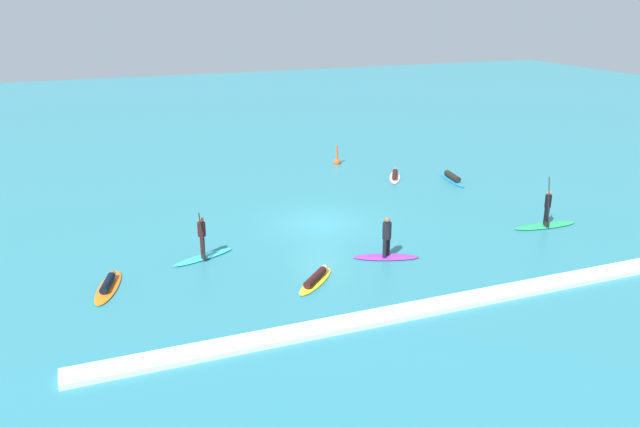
# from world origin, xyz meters

# --- Properties ---
(ground_plane) EXTENTS (120.00, 120.00, 0.00)m
(ground_plane) POSITION_xyz_m (0.00, 0.00, 0.00)
(ground_plane) COLOR teal
(ground_plane) RESTS_ON ground
(surfer_on_teal_board) EXTENTS (2.77, 1.54, 2.00)m
(surfer_on_teal_board) POSITION_xyz_m (-5.88, -2.06, 0.49)
(surfer_on_teal_board) COLOR #33C6CC
(surfer_on_teal_board) RESTS_ON ground_plane
(surfer_on_green_board) EXTENTS (3.23, 0.96, 2.39)m
(surfer_on_green_board) POSITION_xyz_m (9.49, -4.12, 0.36)
(surfer_on_green_board) COLOR #23B266
(surfer_on_green_board) RESTS_ON ground_plane
(surfer_on_white_board) EXTENTS (1.83, 2.65, 0.37)m
(surfer_on_white_board) POSITION_xyz_m (6.90, 5.68, 0.14)
(surfer_on_white_board) COLOR white
(surfer_on_white_board) RESTS_ON ground_plane
(surfer_on_blue_board) EXTENTS (1.05, 3.18, 0.42)m
(surfer_on_blue_board) POSITION_xyz_m (9.69, 4.02, 0.16)
(surfer_on_blue_board) COLOR #1E8CD1
(surfer_on_blue_board) RESTS_ON ground_plane
(surfer_on_orange_board) EXTENTS (1.52, 3.02, 0.37)m
(surfer_on_orange_board) POSITION_xyz_m (-9.66, -3.55, 0.12)
(surfer_on_orange_board) COLOR orange
(surfer_on_orange_board) RESTS_ON ground_plane
(surfer_on_purple_board) EXTENTS (2.73, 1.61, 1.75)m
(surfer_on_purple_board) POSITION_xyz_m (0.99, -4.75, 0.51)
(surfer_on_purple_board) COLOR purple
(surfer_on_purple_board) RESTS_ON ground_plane
(surfer_on_yellow_board) EXTENTS (2.25, 2.27, 0.36)m
(surfer_on_yellow_board) POSITION_xyz_m (-2.46, -5.83, 0.14)
(surfer_on_yellow_board) COLOR yellow
(surfer_on_yellow_board) RESTS_ON ground_plane
(marker_buoy) EXTENTS (0.45, 0.45, 1.28)m
(marker_buoy) POSITION_xyz_m (5.04, 9.87, 0.18)
(marker_buoy) COLOR #E55119
(marker_buoy) RESTS_ON ground_plane
(wave_crest) EXTENTS (22.76, 0.90, 0.18)m
(wave_crest) POSITION_xyz_m (0.00, -9.29, 0.09)
(wave_crest) COLOR white
(wave_crest) RESTS_ON ground_plane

